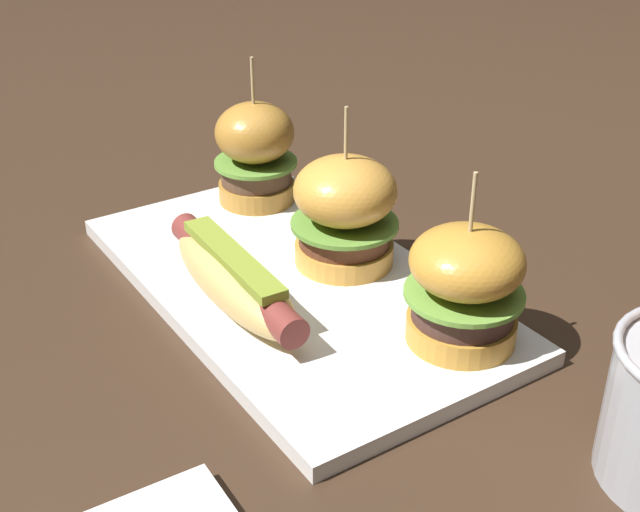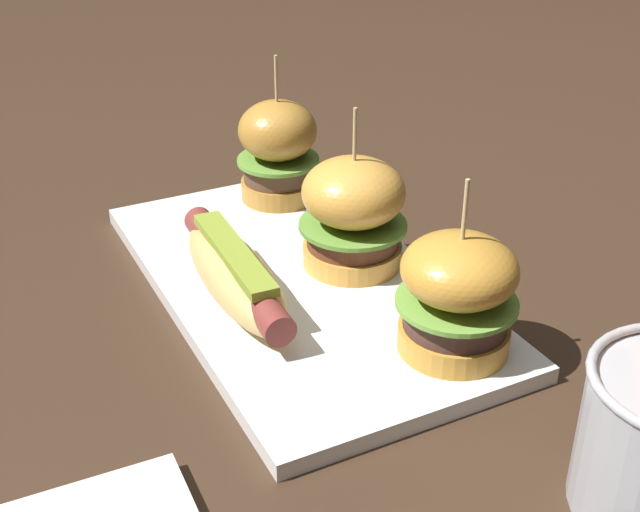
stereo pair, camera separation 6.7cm
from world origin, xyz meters
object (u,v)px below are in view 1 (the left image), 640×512
slider_left (255,152)px  slider_right (465,286)px  platter_main (294,285)px  slider_center (342,209)px  hot_dog (234,278)px

slider_left → slider_right: size_ratio=1.07×
platter_main → slider_center: (-0.00, 0.05, 0.06)m
slider_left → hot_dog: bearing=-34.9°
platter_main → hot_dog: size_ratio=2.02×
slider_left → slider_right: 0.30m
slider_center → slider_left: bearing=-179.6°
platter_main → slider_center: 0.08m
hot_dog → slider_center: size_ratio=1.41×
slider_left → slider_center: 0.15m
slider_right → slider_center: bearing=-178.1°
platter_main → slider_left: slider_left is taller
slider_center → hot_dog: bearing=-84.8°
hot_dog → slider_right: (0.14, 0.12, 0.02)m
slider_left → slider_right: bearing=1.2°
platter_main → slider_left: bearing=161.6°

